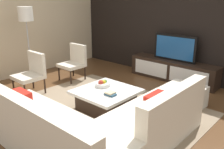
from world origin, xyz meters
TOP-DOWN VIEW (x-y plane):
  - ground_plane at (0.00, 0.00)m, footprint 14.00×14.00m
  - feature_wall_back at (0.00, 2.70)m, footprint 6.40×0.12m
  - side_wall_left at (-3.20, 0.20)m, footprint 0.12×5.20m
  - area_rug at (-0.10, 0.00)m, footprint 3.42×2.73m
  - media_console at (0.00, 2.40)m, footprint 2.19×0.47m
  - television at (0.00, 2.40)m, footprint 1.08×0.06m
  - sectional_couch at (0.53, -0.86)m, footprint 2.49×2.42m
  - coffee_table at (-0.10, 0.10)m, footprint 1.00×1.02m
  - accent_chair_near at (-1.83, -0.35)m, footprint 0.55×0.54m
  - floor_lamp at (-2.55, 0.04)m, footprint 0.33×0.33m
  - ottoman at (0.90, 1.13)m, footprint 0.70×0.70m
  - fruit_bowl at (-0.28, 0.20)m, footprint 0.28×0.28m
  - accent_chair_far at (-1.86, 0.83)m, footprint 0.54×0.53m
  - book_stack at (0.11, -0.02)m, footprint 0.20×0.15m

SIDE VIEW (x-z plane):
  - ground_plane at x=0.00m, z-range 0.00..0.00m
  - area_rug at x=-0.10m, z-range 0.00..0.01m
  - ottoman at x=0.90m, z-range 0.00..0.40m
  - coffee_table at x=-0.10m, z-range 0.01..0.39m
  - media_console at x=0.00m, z-range 0.00..0.50m
  - sectional_couch at x=0.53m, z-range -0.13..0.71m
  - book_stack at x=0.11m, z-range 0.38..0.44m
  - fruit_bowl at x=-0.28m, z-range 0.36..0.50m
  - accent_chair_near at x=-1.83m, z-range 0.05..0.92m
  - accent_chair_far at x=-1.86m, z-range 0.05..0.92m
  - television at x=0.00m, z-range 0.50..1.13m
  - feature_wall_back at x=0.00m, z-range 0.00..2.80m
  - side_wall_left at x=-3.20m, z-range 0.00..2.80m
  - floor_lamp at x=-2.55m, z-range 0.62..2.39m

